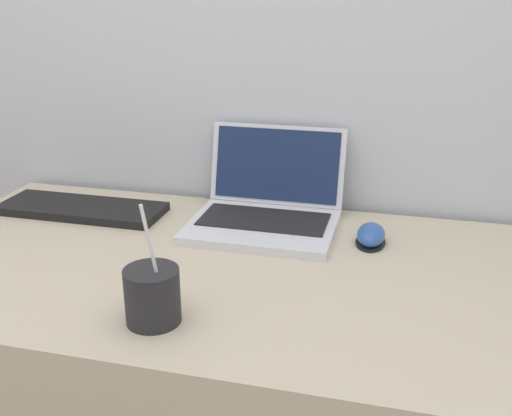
{
  "coord_description": "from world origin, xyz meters",
  "views": [
    {
      "loc": [
        0.35,
        -0.67,
        1.3
      ],
      "look_at": [
        0.05,
        0.49,
        0.85
      ],
      "focal_mm": 42.0,
      "sensor_mm": 36.0,
      "label": 1
    }
  ],
  "objects_px": {
    "computer_mouse": "(371,236)",
    "external_keyboard": "(82,209)",
    "laptop": "(267,207)",
    "drink_cup": "(152,294)"
  },
  "relations": [
    {
      "from": "drink_cup",
      "to": "external_keyboard",
      "type": "distance_m",
      "value": 0.57
    },
    {
      "from": "drink_cup",
      "to": "external_keyboard",
      "type": "bearing_deg",
      "value": 131.41
    },
    {
      "from": "computer_mouse",
      "to": "external_keyboard",
      "type": "bearing_deg",
      "value": 178.99
    },
    {
      "from": "external_keyboard",
      "to": "laptop",
      "type": "bearing_deg",
      "value": 5.29
    },
    {
      "from": "laptop",
      "to": "drink_cup",
      "type": "relative_size",
      "value": 1.54
    },
    {
      "from": "laptop",
      "to": "external_keyboard",
      "type": "relative_size",
      "value": 0.81
    },
    {
      "from": "drink_cup",
      "to": "computer_mouse",
      "type": "distance_m",
      "value": 0.53
    },
    {
      "from": "laptop",
      "to": "computer_mouse",
      "type": "xyz_separation_m",
      "value": [
        0.24,
        -0.05,
        -0.02
      ]
    },
    {
      "from": "laptop",
      "to": "drink_cup",
      "type": "bearing_deg",
      "value": -99.85
    },
    {
      "from": "computer_mouse",
      "to": "external_keyboard",
      "type": "height_order",
      "value": "computer_mouse"
    }
  ]
}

